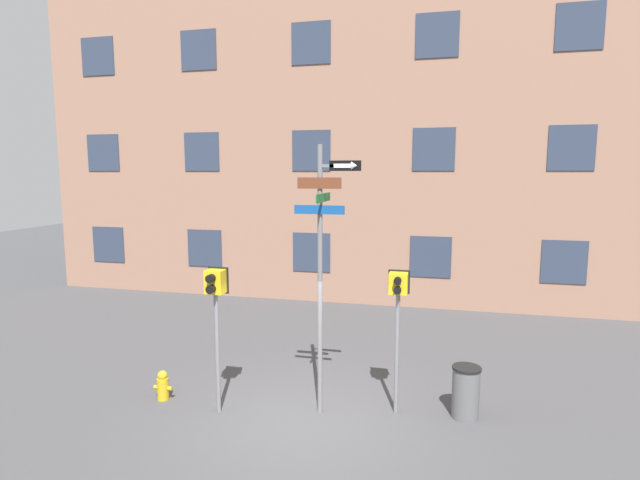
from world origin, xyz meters
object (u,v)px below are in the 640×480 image
Objects in this scene: pedestrian_signal_left at (216,299)px; pedestrian_signal_right at (398,302)px; trash_bin at (466,392)px; street_sign_pole at (323,258)px; fire_hydrant at (163,386)px.

pedestrian_signal_right is at bearing 13.01° from pedestrian_signal_left.
pedestrian_signal_right is 2.79× the size of trash_bin.
street_sign_pole is at bearing -166.59° from pedestrian_signal_right.
pedestrian_signal_left reaches higher than fire_hydrant.
pedestrian_signal_right reaches higher than trash_bin.
pedestrian_signal_left is 3.32m from pedestrian_signal_right.
pedestrian_signal_right is 2.06m from trash_bin.
pedestrian_signal_right is at bearing 6.85° from fire_hydrant.
street_sign_pole reaches higher than fire_hydrant.
trash_bin is at bearing 9.35° from street_sign_pole.
pedestrian_signal_left is 2.84× the size of trash_bin.
fire_hydrant is 5.80m from trash_bin.
pedestrian_signal_left is at bearing -9.09° from fire_hydrant.
pedestrian_signal_left reaches higher than pedestrian_signal_right.
fire_hydrant is at bearing -175.97° from street_sign_pole.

